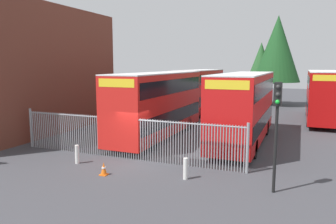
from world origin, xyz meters
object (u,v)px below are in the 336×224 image
at_px(double_decker_bus_behind_fence_right, 323,94).
at_px(double_decker_bus_far_back, 199,89).
at_px(double_decker_bus_behind_fence_left, 158,102).
at_px(bollard_center_front, 185,169).
at_px(traffic_cone_by_gate, 104,169).
at_px(bollard_near_left, 77,154).
at_px(double_decker_bus_near_gate, 244,105).
at_px(traffic_light_kerbside, 277,117).

relative_size(double_decker_bus_behind_fence_right, double_decker_bus_far_back, 1.00).
distance_m(double_decker_bus_behind_fence_left, bollard_center_front, 8.64).
bearing_deg(double_decker_bus_behind_fence_left, traffic_cone_by_gate, -83.89).
xyz_separation_m(double_decker_bus_behind_fence_right, bollard_near_left, (-12.06, -18.41, -1.95)).
relative_size(double_decker_bus_near_gate, bollard_center_front, 11.38).
xyz_separation_m(bollard_center_front, traffic_light_kerbside, (3.66, -0.09, 2.51)).
xyz_separation_m(double_decker_bus_far_back, bollard_center_front, (5.28, -19.22, -1.95)).
relative_size(double_decker_bus_far_back, traffic_light_kerbside, 2.51).
xyz_separation_m(double_decker_bus_behind_fence_left, traffic_cone_by_gate, (0.86, -8.03, -2.13)).
relative_size(traffic_cone_by_gate, traffic_light_kerbside, 0.14).
bearing_deg(double_decker_bus_far_back, bollard_near_left, -91.60).
bearing_deg(double_decker_bus_behind_fence_right, double_decker_bus_far_back, 176.47).
height_order(double_decker_bus_behind_fence_right, traffic_cone_by_gate, double_decker_bus_behind_fence_right).
relative_size(double_decker_bus_near_gate, double_decker_bus_far_back, 1.00).
distance_m(bollard_near_left, traffic_cone_by_gate, 2.43).
distance_m(double_decker_bus_near_gate, traffic_cone_by_gate, 10.13).
distance_m(bollard_near_left, bollard_center_front, 5.81).
distance_m(double_decker_bus_behind_fence_left, traffic_light_kerbside, 10.89).
relative_size(double_decker_bus_far_back, bollard_center_front, 11.38).
distance_m(double_decker_bus_behind_fence_right, double_decker_bus_far_back, 11.55).
relative_size(double_decker_bus_behind_fence_right, traffic_cone_by_gate, 18.32).
distance_m(double_decker_bus_behind_fence_left, double_decker_bus_behind_fence_right, 15.60).
xyz_separation_m(bollard_near_left, traffic_cone_by_gate, (2.22, -0.97, -0.19)).
bearing_deg(traffic_light_kerbside, double_decker_bus_far_back, 114.84).
bearing_deg(double_decker_bus_far_back, traffic_cone_by_gate, -85.21).
xyz_separation_m(double_decker_bus_behind_fence_left, bollard_center_front, (4.45, -7.15, -1.95)).
height_order(bollard_near_left, traffic_cone_by_gate, bollard_near_left).
height_order(bollard_center_front, traffic_cone_by_gate, bollard_center_front).
relative_size(double_decker_bus_behind_fence_left, bollard_center_front, 11.38).
xyz_separation_m(double_decker_bus_far_back, bollard_near_left, (-0.53, -19.13, -1.95)).
height_order(double_decker_bus_behind_fence_left, double_decker_bus_behind_fence_right, same).
distance_m(double_decker_bus_behind_fence_left, bollard_near_left, 7.45).
bearing_deg(double_decker_bus_near_gate, double_decker_bus_behind_fence_right, 64.73).
bearing_deg(bollard_center_front, double_decker_bus_far_back, 105.35).
bearing_deg(double_decker_bus_behind_fence_right, bollard_near_left, -123.23).
height_order(double_decker_bus_behind_fence_left, bollard_center_front, double_decker_bus_behind_fence_left).
xyz_separation_m(double_decker_bus_behind_fence_right, double_decker_bus_far_back, (-11.53, 0.71, 0.00)).
relative_size(double_decker_bus_near_gate, traffic_light_kerbside, 2.51).
bearing_deg(double_decker_bus_far_back, double_decker_bus_near_gate, -60.49).
distance_m(double_decker_bus_near_gate, bollard_near_left, 10.59).
bearing_deg(traffic_light_kerbside, double_decker_bus_behind_fence_right, 82.07).
relative_size(bollard_near_left, traffic_light_kerbside, 0.22).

